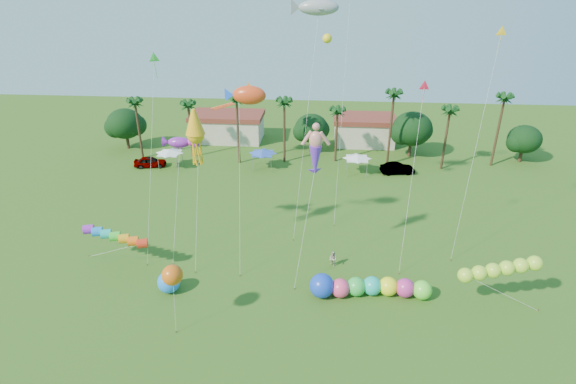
# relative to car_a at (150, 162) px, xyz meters

# --- Properties ---
(ground) EXTENTS (160.00, 160.00, 0.00)m
(ground) POSITION_rel_car_a_xyz_m (23.29, -36.18, -0.81)
(ground) COLOR #285116
(ground) RESTS_ON ground
(tree_line) EXTENTS (69.46, 8.91, 11.00)m
(tree_line) POSITION_rel_car_a_xyz_m (26.86, 7.82, 3.47)
(tree_line) COLOR #3A2819
(tree_line) RESTS_ON ground
(buildings_row) EXTENTS (35.00, 7.00, 4.00)m
(buildings_row) POSITION_rel_car_a_xyz_m (20.20, 13.82, 1.19)
(buildings_row) COLOR beige
(buildings_row) RESTS_ON ground
(tent_row) EXTENTS (31.00, 4.00, 0.60)m
(tent_row) POSITION_rel_car_a_xyz_m (17.29, 0.15, 1.94)
(tent_row) COLOR white
(tent_row) RESTS_ON ground
(car_a) EXTENTS (5.02, 2.73, 1.62)m
(car_a) POSITION_rel_car_a_xyz_m (0.00, 0.00, 0.00)
(car_a) COLOR #4C4C54
(car_a) RESTS_ON ground
(car_b) EXTENTS (5.13, 2.41, 1.62)m
(car_b) POSITION_rel_car_a_xyz_m (37.35, 0.37, 0.00)
(car_b) COLOR #4C4C54
(car_b) RESTS_ON ground
(spectator_b) EXTENTS (1.03, 1.03, 1.69)m
(spectator_b) POSITION_rel_car_a_xyz_m (27.63, -24.26, 0.03)
(spectator_b) COLOR #ABA18F
(spectator_b) RESTS_ON ground
(caterpillar_inflatable) EXTENTS (11.05, 2.79, 2.25)m
(caterpillar_inflatable) POSITION_rel_car_a_xyz_m (30.51, -28.65, 0.13)
(caterpillar_inflatable) COLOR #F44076
(caterpillar_inflatable) RESTS_ON ground
(blue_ball) EXTENTS (2.07, 2.07, 2.07)m
(blue_ball) POSITION_rel_car_a_xyz_m (12.61, -29.48, 0.22)
(blue_ball) COLOR #1B7AF7
(blue_ball) RESTS_ON ground
(rainbow_tube) EXTENTS (8.65, 2.79, 3.63)m
(rainbow_tube) POSITION_rel_car_a_xyz_m (7.60, -26.53, 2.35)
(rainbow_tube) COLOR red
(rainbow_tube) RESTS_ON ground
(green_worm) EXTENTS (10.33, 3.17, 4.10)m
(green_worm) POSITION_rel_car_a_xyz_m (38.70, -29.51, 2.51)
(green_worm) COLOR #ABE432
(green_worm) RESTS_ON ground
(orange_ball_kite) EXTENTS (2.07, 2.07, 6.15)m
(orange_ball_kite) POSITION_rel_car_a_xyz_m (14.93, -34.17, 4.51)
(orange_ball_kite) COLOR #DB5C11
(orange_ball_kite) RESTS_ON ground
(merman_kite) EXTENTS (2.75, 5.60, 14.23)m
(merman_kite) POSITION_rel_car_a_xyz_m (25.58, -23.70, 11.08)
(merman_kite) COLOR tan
(merman_kite) RESTS_ON ground
(fish_kite) EXTENTS (4.85, 6.35, 17.46)m
(fish_kite) POSITION_rel_car_a_xyz_m (19.36, -21.62, 15.67)
(fish_kite) COLOR red
(fish_kite) RESTS_ON ground
(shark_kite) EXTENTS (5.81, 8.64, 24.46)m
(shark_kite) POSITION_rel_car_a_xyz_m (25.32, -12.79, 22.66)
(shark_kite) COLOR gray
(shark_kite) RESTS_ON ground
(squid_kite) EXTENTS (1.86, 4.85, 15.45)m
(squid_kite) POSITION_rel_car_a_xyz_m (14.31, -22.60, 12.04)
(squid_kite) COLOR #EDA213
(squid_kite) RESTS_ON ground
(lobster_kite) EXTENTS (4.34, 6.27, 12.16)m
(lobster_kite) POSITION_rel_car_a_xyz_m (11.96, -20.61, 10.58)
(lobster_kite) COLOR purple
(lobster_kite) RESTS_ON ground
(delta_kite_red) EXTENTS (1.50, 3.91, 18.05)m
(delta_kite_red) POSITION_rel_car_a_xyz_m (34.97, -21.46, 16.29)
(delta_kite_red) COLOR red
(delta_kite_red) RESTS_ON ground
(delta_kite_yellow) EXTENTS (2.49, 3.62, 22.40)m
(delta_kite_yellow) POSITION_rel_car_a_xyz_m (41.56, -18.92, 20.48)
(delta_kite_yellow) COLOR yellow
(delta_kite_yellow) RESTS_ON ground
(delta_kite_green) EXTENTS (2.25, 4.88, 20.13)m
(delta_kite_green) POSITION_rel_car_a_xyz_m (10.63, -21.24, 18.29)
(delta_kite_green) COLOR green
(delta_kite_green) RESTS_ON ground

